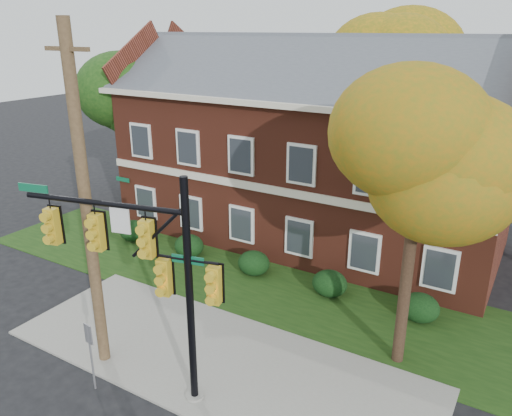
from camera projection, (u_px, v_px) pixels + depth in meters
The scene contains 15 objects.
ground at pixel (196, 378), 15.15m from camera, with size 120.00×120.00×0.00m, color black.
sidewalk at pixel (215, 359), 15.95m from camera, with size 14.00×5.00×0.08m, color gray.
grass_strip at pixel (287, 293), 19.98m from camera, with size 30.00×6.00×0.04m, color #193811.
apartment_building at pixel (310, 138), 24.05m from camera, with size 18.80×8.80×9.74m.
hedge_far_left at pixel (133, 231), 24.73m from camera, with size 1.40×1.26×1.05m, color black.
hedge_left at pixel (189, 246), 23.03m from camera, with size 1.40×1.26×1.05m, color black.
hedge_center at pixel (254, 263), 21.34m from camera, with size 1.40×1.26×1.05m, color black.
hedge_right at pixel (330, 283), 19.65m from camera, with size 1.40×1.26×1.05m, color black.
hedge_far_right at pixel (420, 308), 17.96m from camera, with size 1.40×1.26×1.05m, color black.
tree_near_right at pixel (428, 159), 13.46m from camera, with size 4.50×4.25×8.58m.
tree_left_rear at pixel (141, 92), 27.28m from camera, with size 5.40×5.10×8.88m.
tree_far_rear at pixel (393, 49), 28.40m from camera, with size 6.84×6.46×11.52m.
traffic_signal at pixel (147, 264), 13.24m from camera, with size 5.83×1.51×6.64m.
utility_pole at pixel (86, 206), 14.21m from camera, with size 1.60×0.34×10.31m.
sign_post at pixel (90, 346), 14.21m from camera, with size 0.32×0.08×2.19m.
Camera 1 is at (7.99, -9.76, 10.04)m, focal length 35.00 mm.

